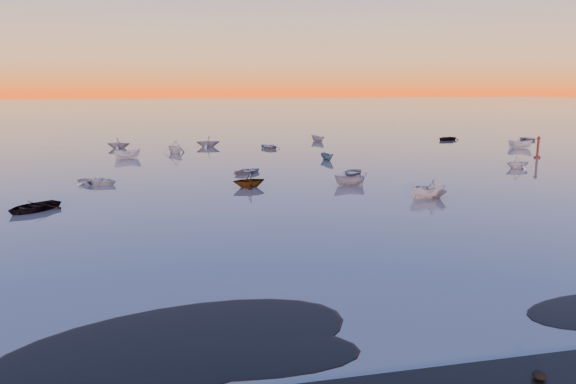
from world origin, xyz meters
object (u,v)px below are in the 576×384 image
object	(u,v)px
boat_near_right	(431,197)
channel_marker	(538,149)
boat_near_center	(428,198)
boat_near_left	(98,184)

from	to	relation	value
boat_near_right	channel_marker	size ratio (longest dim) A/B	1.08
boat_near_right	boat_near_center	bearing A→B (deg)	15.09
boat_near_right	channel_marker	distance (m)	36.62
boat_near_left	channel_marker	bearing A→B (deg)	-49.75
boat_near_center	channel_marker	distance (m)	37.42
boat_near_right	channel_marker	bearing A→B (deg)	-169.73
boat_near_left	boat_near_center	world-z (taller)	boat_near_center
channel_marker	boat_near_right	bearing A→B (deg)	-141.34
boat_near_right	channel_marker	xyz separation A→B (m)	(28.57, 22.86, 1.33)
boat_near_center	boat_near_right	xyz separation A→B (m)	(0.58, 0.55, 0.00)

